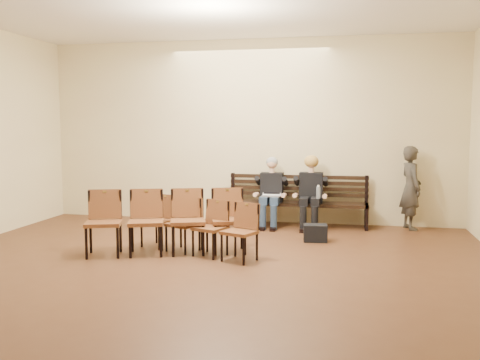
# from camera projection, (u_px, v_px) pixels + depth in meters

# --- Properties ---
(ground) EXTENTS (10.00, 10.00, 0.00)m
(ground) POSITION_uv_depth(u_px,v_px,m) (163.00, 305.00, 5.61)
(ground) COLOR #53311C
(ground) RESTS_ON ground
(room_walls) EXTENTS (8.02, 10.01, 3.51)m
(room_walls) POSITION_uv_depth(u_px,v_px,m) (183.00, 67.00, 6.11)
(room_walls) COLOR beige
(room_walls) RESTS_ON ground
(bench) EXTENTS (2.60, 0.90, 0.45)m
(bench) POSITION_uv_depth(u_px,v_px,m) (297.00, 214.00, 9.93)
(bench) COLOR black
(bench) RESTS_ON ground
(seated_man) EXTENTS (0.51, 0.71, 1.23)m
(seated_man) POSITION_uv_depth(u_px,v_px,m) (271.00, 193.00, 9.87)
(seated_man) COLOR black
(seated_man) RESTS_ON ground
(seated_woman) EXTENTS (0.53, 0.73, 1.23)m
(seated_woman) POSITION_uv_depth(u_px,v_px,m) (311.00, 195.00, 9.72)
(seated_woman) COLOR black
(seated_woman) RESTS_ON ground
(laptop) EXTENTS (0.39, 0.33, 0.24)m
(laptop) POSITION_uv_depth(u_px,v_px,m) (271.00, 197.00, 9.73)
(laptop) COLOR #B7B7BC
(laptop) RESTS_ON bench
(water_bottle) EXTENTS (0.09, 0.09, 0.24)m
(water_bottle) POSITION_uv_depth(u_px,v_px,m) (318.00, 199.00, 9.44)
(water_bottle) COLOR silver
(water_bottle) RESTS_ON bench
(bag) EXTENTS (0.40, 0.30, 0.28)m
(bag) POSITION_uv_depth(u_px,v_px,m) (315.00, 233.00, 8.63)
(bag) COLOR black
(bag) RESTS_ON ground
(passerby) EXTENTS (0.59, 0.73, 1.73)m
(passerby) POSITION_uv_depth(u_px,v_px,m) (411.00, 182.00, 9.56)
(passerby) COLOR #35312B
(passerby) RESTS_ON ground
(chair_row_front) EXTENTS (1.97, 1.17, 0.80)m
(chair_row_front) POSITION_uv_depth(u_px,v_px,m) (196.00, 226.00, 7.81)
(chair_row_front) COLOR brown
(chair_row_front) RESTS_ON ground
(chair_row_back) EXTENTS (2.35, 1.21, 0.95)m
(chair_row_back) POSITION_uv_depth(u_px,v_px,m) (167.00, 222.00, 7.77)
(chair_row_back) COLOR brown
(chair_row_back) RESTS_ON ground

